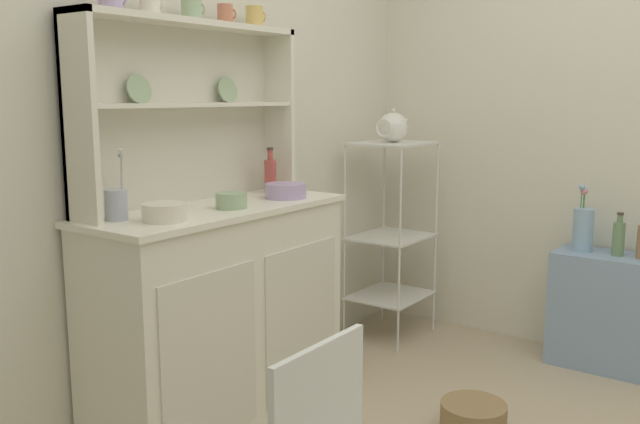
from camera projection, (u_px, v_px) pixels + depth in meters
name	position (u px, v px, depth m)	size (l,w,h in m)	color
wall_back	(190.00, 118.00, 2.89)	(3.84, 0.05, 2.50)	silver
hutch_cabinet	(221.00, 314.00, 2.79)	(1.16, 0.45, 0.91)	silver
hutch_shelf_unit	(186.00, 99.00, 2.74)	(1.08, 0.18, 0.73)	silver
bakers_rack	(391.00, 223.00, 3.78)	(0.44, 0.36, 1.10)	silver
side_shelf_blue	(603.00, 311.00, 3.40)	(0.28, 0.48, 0.58)	#849EBC
floor_basket	(473.00, 419.00, 2.73)	(0.26, 0.26, 0.13)	#93754C
cup_cream_1	(150.00, 2.00, 2.49)	(0.09, 0.08, 0.09)	silver
cup_sage_2	(192.00, 9.00, 2.66)	(0.09, 0.08, 0.08)	#9EB78E
cup_terracotta_3	(225.00, 14.00, 2.81)	(0.08, 0.06, 0.08)	#C67556
cup_gold_4	(255.00, 17.00, 2.95)	(0.09, 0.08, 0.09)	#DBB760
bowl_mixing_large	(165.00, 212.00, 2.39)	(0.16, 0.16, 0.06)	silver
bowl_floral_medium	(231.00, 201.00, 2.66)	(0.12, 0.12, 0.06)	#9EB78E
bowl_cream_small	(286.00, 191.00, 2.93)	(0.18, 0.18, 0.06)	#B79ECC
jam_bottle	(270.00, 175.00, 3.09)	(0.06, 0.06, 0.21)	#B74C47
utensil_jar	(116.00, 203.00, 2.41)	(0.08, 0.08, 0.25)	#B2B7C6
porcelain_teapot	(393.00, 127.00, 3.69)	(0.25, 0.16, 0.18)	white
flower_vase	(583.00, 228.00, 3.40)	(0.10, 0.10, 0.34)	#8EB2D1
oil_bottle	(619.00, 238.00, 3.31)	(0.06, 0.06, 0.21)	#6B8C60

